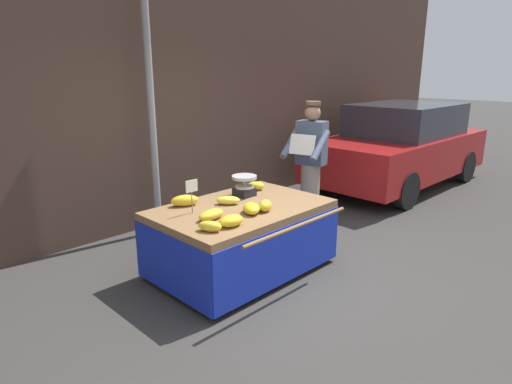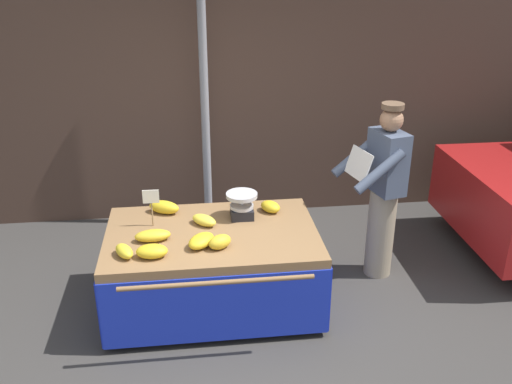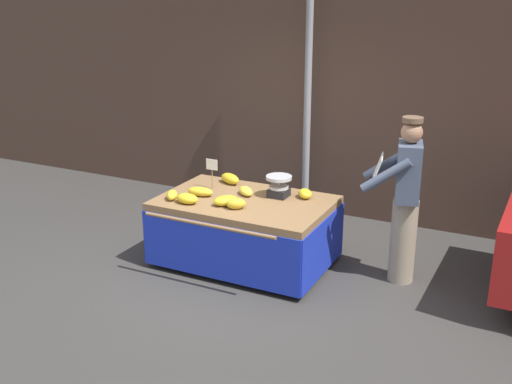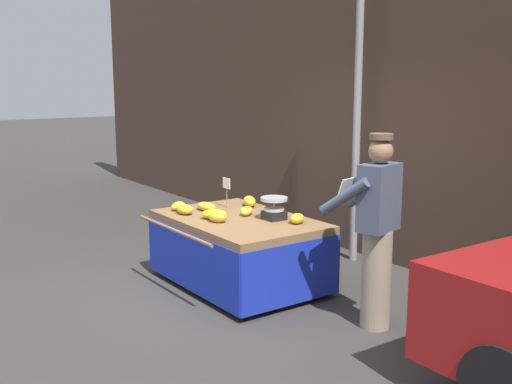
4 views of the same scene
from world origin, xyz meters
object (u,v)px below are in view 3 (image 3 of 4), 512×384
Objects in this scene: banana_cart at (245,216)px; weighing_scale at (279,186)px; banana_bunch_4 at (226,201)px; banana_bunch_3 at (230,179)px; banana_bunch_2 at (187,199)px; street_pole at (308,91)px; banana_bunch_5 at (236,204)px; banana_bunch_6 at (246,191)px; price_sign at (212,167)px; banana_bunch_0 at (172,195)px; banana_bunch_1 at (305,194)px; banana_bunch_7 at (200,192)px; vendor_person at (405,200)px.

banana_cart is 6.53× the size of weighing_scale.
banana_bunch_3 is at bearing 115.32° from banana_bunch_4.
weighing_scale reaches higher than banana_bunch_2.
banana_bunch_5 is at bearing -89.33° from street_pole.
price_sign is at bearing 175.61° from banana_bunch_6.
weighing_scale is 0.37m from banana_bunch_6.
banana_bunch_2 is (0.22, -0.04, 0.01)m from banana_bunch_0.
banana_bunch_1 is 1.26m from banana_bunch_2.
weighing_scale is at bearing 5.41° from price_sign.
street_pole is at bearing 111.74° from banana_bunch_1.
weighing_scale is 0.80m from price_sign.
street_pole is 11.45× the size of banana_bunch_3.
banana_bunch_4 is at bearing 18.55° from banana_bunch_2.
banana_bunch_0 is 1.09× the size of banana_bunch_5.
banana_bunch_2 reaches higher than banana_bunch_4.
banana_bunch_3 is (-0.44, -1.23, -0.86)m from street_pole.
price_sign is 1.38× the size of banana_bunch_2.
banana_cart is 0.55m from banana_bunch_7.
banana_bunch_1 is at bearing 41.64° from banana_bunch_4.
banana_bunch_5 is at bearing -18.28° from banana_bunch_4.
banana_bunch_1 is 0.97m from banana_bunch_3.
banana_bunch_7 is (0.01, -0.27, -0.20)m from price_sign.
price_sign reaches higher than banana_bunch_1.
banana_bunch_7 is at bearing -87.50° from price_sign.
banana_bunch_0 is at bearing -171.34° from banana_bunch_4.
weighing_scale is 0.62m from banana_bunch_4.
weighing_scale is 1.13× the size of banana_bunch_6.
banana_bunch_6 is (0.44, -0.03, -0.20)m from price_sign.
banana_bunch_5 is at bearing -40.06° from price_sign.
banana_bunch_4 is (-0.10, -0.24, 0.24)m from banana_cart.
vendor_person reaches higher than banana_bunch_1.
banana_cart is at bearing -45.94° from banana_bunch_3.
price_sign reaches higher than banana_bunch_0.
banana_bunch_1 is (0.27, 0.09, -0.07)m from weighing_scale.
banana_bunch_3 reaches higher than banana_bunch_1.
banana_bunch_6 is (0.04, 0.38, -0.01)m from banana_bunch_4.
vendor_person reaches higher than banana_bunch_5.
banana_bunch_0 is at bearing -154.45° from banana_cart.
banana_bunch_5 is at bearing -57.12° from banana_bunch_3.
banana_cart is at bearing -67.34° from banana_bunch_6.
banana_bunch_2 is 2.22m from vendor_person.
banana_cart is at bearing -167.90° from vendor_person.
banana_bunch_0 is at bearing -176.68° from banana_bunch_5.
price_sign is (-0.79, -0.07, 0.13)m from weighing_scale.
banana_bunch_1 is 0.69× the size of banana_bunch_7.
banana_cart is 7.42× the size of banana_bunch_2.
street_pole is 2.03m from banana_bunch_7.
banana_bunch_5 reaches higher than banana_bunch_4.
street_pole reaches higher than banana_cart.
banana_bunch_5 is 0.68× the size of banana_bunch_7.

